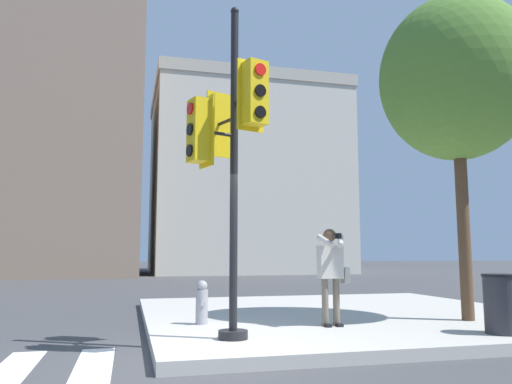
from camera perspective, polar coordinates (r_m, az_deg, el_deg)
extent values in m
plane|color=#424244|center=(6.47, -6.95, -19.10)|extent=(160.00, 160.00, 0.00)
cube|color=#BCB7AD|center=(10.76, 9.85, -13.74)|extent=(8.00, 8.00, 0.17)
cube|color=silver|center=(6.57, -18.14, -18.60)|extent=(0.45, 2.55, 0.01)
cube|color=silver|center=(6.68, -26.36, -18.02)|extent=(0.45, 2.55, 0.01)
cylinder|color=black|center=(7.26, -2.64, -15.98)|extent=(0.42, 0.42, 0.12)
cylinder|color=black|center=(7.29, -2.54, 3.01)|extent=(0.12, 0.12, 4.68)
sphere|color=black|center=(8.05, -2.44, 19.94)|extent=(0.13, 0.13, 0.13)
cylinder|color=black|center=(7.65, -3.57, 8.00)|extent=(0.19, 0.39, 0.05)
cube|color=yellow|center=(7.92, -4.80, 7.50)|extent=(0.37, 0.33, 0.90)
cube|color=yellow|center=(7.81, -4.30, 7.70)|extent=(0.40, 0.17, 1.02)
cylinder|color=red|center=(8.11, -5.27, 9.35)|extent=(0.17, 0.09, 0.17)
cylinder|color=black|center=(8.03, -5.30, 7.30)|extent=(0.17, 0.09, 0.17)
cylinder|color=black|center=(7.96, -5.32, 5.21)|extent=(0.17, 0.09, 0.17)
cylinder|color=black|center=(7.30, -1.47, 10.56)|extent=(0.17, 0.39, 0.05)
cube|color=yellow|center=(7.04, -0.09, 11.22)|extent=(0.36, 0.32, 0.90)
cube|color=yellow|center=(7.14, -0.67, 10.94)|extent=(0.41, 0.15, 1.02)
cylinder|color=red|center=(7.03, 0.52, 13.84)|extent=(0.17, 0.08, 0.17)
cylinder|color=black|center=(6.93, 0.52, 11.52)|extent=(0.17, 0.08, 0.17)
cylinder|color=black|center=(6.84, 0.52, 9.14)|extent=(0.17, 0.08, 0.17)
cylinder|color=black|center=(7.26, -4.30, 6.68)|extent=(0.40, 0.17, 0.05)
cube|color=yellow|center=(7.12, -6.59, 6.98)|extent=(0.32, 0.36, 0.90)
cube|color=yellow|center=(7.18, -5.63, 6.86)|extent=(0.15, 0.41, 1.02)
cylinder|color=red|center=(7.14, -7.54, 9.44)|extent=(0.08, 0.17, 0.17)
cylinder|color=black|center=(7.07, -7.58, 7.11)|extent=(0.08, 0.17, 0.17)
cylinder|color=black|center=(7.00, -7.62, 4.73)|extent=(0.08, 0.17, 0.17)
cube|color=black|center=(8.53, 8.11, -14.82)|extent=(0.09, 0.24, 0.05)
cube|color=black|center=(8.61, 9.38, -14.73)|extent=(0.09, 0.24, 0.05)
cylinder|color=#6B6051|center=(8.54, 7.91, -12.37)|extent=(0.11, 0.11, 0.78)
cylinder|color=#6B6051|center=(8.62, 9.17, -12.30)|extent=(0.11, 0.11, 0.78)
cube|color=beige|center=(8.55, 8.46, -7.91)|extent=(0.40, 0.22, 0.55)
sphere|color=brown|center=(8.55, 8.40, -4.93)|extent=(0.22, 0.22, 0.22)
cube|color=black|center=(8.26, 9.24, -4.98)|extent=(0.12, 0.10, 0.09)
cylinder|color=black|center=(8.20, 9.43, -4.96)|extent=(0.06, 0.08, 0.06)
cylinder|color=beige|center=(8.37, 7.93, -5.54)|extent=(0.23, 0.35, 0.23)
cylinder|color=beige|center=(8.47, 9.63, -5.53)|extent=(0.23, 0.35, 0.23)
cube|color=#B7B2A8|center=(8.68, 10.16, -9.34)|extent=(0.10, 0.20, 0.26)
cylinder|color=brown|center=(9.92, 22.62, -3.25)|extent=(0.22, 0.22, 3.51)
ellipsoid|color=#568433|center=(10.45, 21.89, 11.98)|extent=(2.86, 2.86, 3.14)
cylinder|color=#99999E|center=(8.74, -6.21, -12.91)|extent=(0.21, 0.21, 0.58)
sphere|color=#99999E|center=(8.71, -6.18, -10.61)|extent=(0.19, 0.19, 0.19)
cylinder|color=#99999E|center=(8.61, -6.08, -12.58)|extent=(0.09, 0.06, 0.09)
cylinder|color=#2D2D33|center=(8.50, 26.30, -11.51)|extent=(0.52, 0.52, 0.84)
cylinder|color=black|center=(8.48, 26.14, -8.55)|extent=(0.54, 0.54, 0.04)
cube|color=gray|center=(35.85, -26.29, 7.80)|extent=(16.44, 10.81, 20.21)
cube|color=beige|center=(38.15, -1.57, 0.63)|extent=(13.42, 12.37, 12.93)
cube|color=#B2AD9E|center=(39.66, -1.54, 10.51)|extent=(13.62, 12.57, 0.80)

